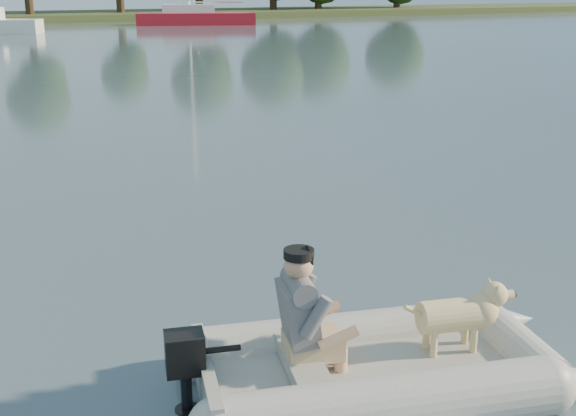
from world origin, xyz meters
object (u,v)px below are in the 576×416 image
dinghy (383,323)px  dog (451,321)px  man (301,308)px  sailboat (195,17)px

dinghy → dog: size_ratio=5.10×
man → sailboat: size_ratio=0.08×
dog → sailboat: sailboat is taller
man → dog: size_ratio=1.16×
man → dog: 1.31m
man → dog: (1.26, -0.27, -0.25)m
dog → sailboat: (14.12, 50.62, 0.05)m
dinghy → sailboat: (14.74, 50.54, -0.02)m
dinghy → man: bearing=175.8°
dinghy → dog: bearing=4.6°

